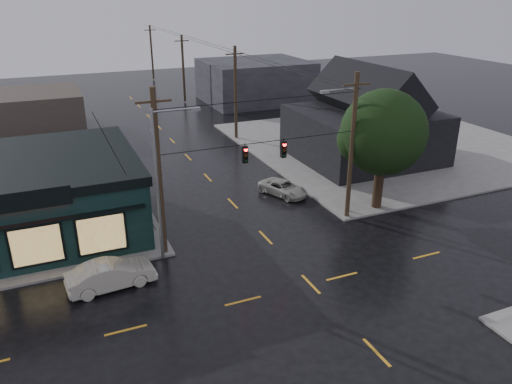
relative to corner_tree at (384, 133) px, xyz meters
name	(u,v)px	position (x,y,z in m)	size (l,w,h in m)	color
ground_plane	(311,284)	(-9.38, -7.00, -5.72)	(160.00, 160.00, 0.00)	black
sidewalk_ne	(386,144)	(10.62, 13.00, -5.64)	(28.00, 28.00, 0.15)	slate
pizza_shop	(7,199)	(-24.38, 5.94, -3.16)	(16.30, 12.34, 4.90)	black
ne_building	(366,112)	(5.62, 10.00, -1.25)	(12.60, 11.60, 8.75)	black
corner_tree	(384,133)	(0.00, 0.00, 0.00)	(6.02, 6.02, 8.61)	black
utility_pole_nw	(165,254)	(-15.88, -0.50, -5.72)	(2.00, 0.32, 10.15)	black
utility_pole_ne	(346,218)	(-2.88, -0.50, -5.72)	(2.00, 0.32, 10.15)	black
utility_pole_far_a	(236,139)	(-2.88, 21.00, -5.72)	(2.00, 0.32, 9.65)	black
utility_pole_far_b	(185,102)	(-2.88, 41.00, -5.72)	(2.00, 0.32, 9.15)	black
utility_pole_far_c	(154,80)	(-2.88, 61.00, -5.72)	(2.00, 0.32, 9.15)	black
span_signal_assembly	(264,151)	(-9.28, -0.50, -0.02)	(13.00, 0.48, 1.23)	black
streetlight_nw	(163,260)	(-16.18, -1.20, -5.72)	(5.40, 0.30, 9.15)	gray
streetlight_ne	(347,213)	(-2.38, 0.20, -5.72)	(5.40, 0.30, 9.15)	gray
bg_building_west	(25,112)	(-23.38, 33.00, -3.52)	(12.00, 10.00, 4.40)	#383029
bg_building_east	(255,81)	(6.62, 38.00, -2.92)	(14.00, 12.00, 5.60)	#242429
sedan_cream	(111,275)	(-19.39, -2.96, -4.95)	(1.63, 4.67, 1.54)	beige
suv_silver	(283,188)	(-5.15, 5.03, -5.15)	(1.89, 4.11, 1.14)	#AEAFA1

